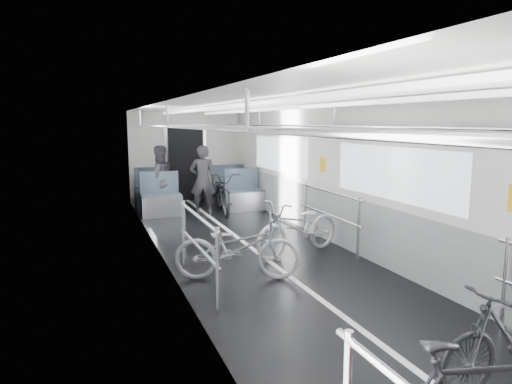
# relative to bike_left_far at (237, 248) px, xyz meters

# --- Properties ---
(car_shell) EXTENTS (3.02, 14.01, 2.41)m
(car_shell) POSITION_rel_bike_left_far_xyz_m (0.71, 1.41, 0.68)
(car_shell) COLOR black
(car_shell) RESTS_ON ground
(bike_left_far) EXTENTS (1.79, 1.13, 0.89)m
(bike_left_far) POSITION_rel_bike_left_far_xyz_m (0.00, 0.00, 0.00)
(bike_left_far) COLOR #98989C
(bike_left_far) RESTS_ON floor
(bike_right_mid) EXTENTS (1.83, 1.12, 0.91)m
(bike_right_mid) POSITION_rel_bike_left_far_xyz_m (1.30, 0.78, 0.01)
(bike_right_mid) COLOR silver
(bike_right_mid) RESTS_ON floor
(bike_aisle) EXTENTS (0.95, 1.97, 0.99)m
(bike_aisle) POSITION_rel_bike_left_far_xyz_m (1.10, 4.44, 0.05)
(bike_aisle) COLOR black
(bike_aisle) RESTS_ON floor
(person_standing) EXTENTS (0.68, 0.56, 1.61)m
(person_standing) POSITION_rel_bike_left_far_xyz_m (0.64, 4.44, 0.36)
(person_standing) COLOR black
(person_standing) RESTS_ON floor
(person_seated) EXTENTS (0.89, 0.76, 1.58)m
(person_seated) POSITION_rel_bike_left_far_xyz_m (-0.26, 5.06, 0.35)
(person_seated) COLOR #312E36
(person_seated) RESTS_ON floor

